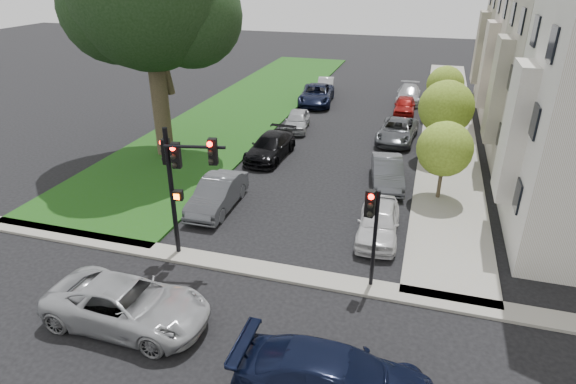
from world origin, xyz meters
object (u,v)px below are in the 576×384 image
(small_tree_b, at_px, (446,108))
(car_parked_7, at_px, (297,120))
(small_tree_c, at_px, (445,85))
(car_parked_4, at_px, (408,94))
(traffic_signal_secondary, at_px, (372,221))
(car_cross_near, at_px, (127,304))
(car_parked_9, at_px, (326,85))
(car_parked_3, at_px, (405,105))
(car_parked_6, at_px, (270,147))
(small_tree_a, at_px, (445,149))
(car_parked_8, at_px, (316,95))
(car_parked_1, at_px, (387,172))
(car_parked_2, at_px, (397,131))
(car_cross_far, at_px, (337,381))
(car_parked_0, at_px, (378,222))
(car_parked_5, at_px, (217,194))
(traffic_signal_main, at_px, (180,171))

(small_tree_b, bearing_deg, car_parked_7, 163.06)
(small_tree_c, bearing_deg, car_parked_4, 120.85)
(traffic_signal_secondary, bearing_deg, car_parked_4, 90.76)
(car_cross_near, height_order, car_parked_9, car_cross_near)
(car_cross_near, bearing_deg, small_tree_b, -26.69)
(car_parked_9, bearing_deg, small_tree_b, -63.67)
(car_parked_3, xyz_separation_m, car_parked_6, (-7.03, -11.92, 0.05))
(car_parked_6, bearing_deg, car_parked_9, 94.14)
(small_tree_a, distance_m, car_parked_6, 10.42)
(car_parked_6, xyz_separation_m, car_parked_8, (-0.24, 12.80, 0.07))
(small_tree_c, distance_m, car_cross_near, 28.10)
(traffic_signal_secondary, xyz_separation_m, car_parked_1, (-0.28, 9.20, -1.98))
(small_tree_b, bearing_deg, car_cross_near, -117.68)
(small_tree_c, relative_size, car_parked_8, 0.71)
(small_tree_b, distance_m, car_parked_2, 4.49)
(car_parked_1, bearing_deg, car_cross_far, -98.49)
(small_tree_c, relative_size, car_parked_4, 0.85)
(small_tree_c, relative_size, car_parked_7, 1.02)
(car_parked_1, height_order, car_parked_8, car_parked_8)
(car_parked_0, height_order, car_parked_2, car_parked_0)
(traffic_signal_secondary, relative_size, car_parked_6, 0.79)
(car_cross_far, relative_size, car_parked_1, 1.26)
(car_cross_near, xyz_separation_m, car_parked_9, (-0.61, 32.16, -0.10))
(car_cross_far, height_order, car_parked_9, car_cross_far)
(car_parked_7, relative_size, car_parked_9, 1.00)
(small_tree_a, bearing_deg, car_parked_8, 122.46)
(car_cross_far, height_order, car_parked_8, car_cross_far)
(car_parked_1, relative_size, car_parked_8, 0.78)
(small_tree_a, distance_m, car_parked_3, 15.28)
(traffic_signal_secondary, distance_m, car_parked_9, 29.09)
(car_parked_2, distance_m, car_parked_4, 10.23)
(small_tree_c, distance_m, traffic_signal_secondary, 22.29)
(traffic_signal_secondary, height_order, car_parked_0, traffic_signal_secondary)
(small_tree_b, relative_size, small_tree_c, 1.18)
(small_tree_a, bearing_deg, car_parked_3, 100.50)
(small_tree_b, relative_size, car_parked_5, 1.04)
(car_parked_3, distance_m, car_parked_4, 3.63)
(car_parked_8, bearing_deg, traffic_signal_secondary, -79.08)
(car_parked_6, bearing_deg, car_parked_2, 40.09)
(traffic_signal_main, relative_size, car_parked_5, 1.18)
(car_parked_5, xyz_separation_m, car_parked_6, (0.32, 7.03, -0.04))
(car_cross_near, bearing_deg, car_parked_2, -17.08)
(small_tree_b, xyz_separation_m, car_parked_4, (-2.72, 12.79, -2.45))
(small_tree_c, distance_m, car_parked_1, 13.38)
(car_parked_2, bearing_deg, traffic_signal_secondary, -84.65)
(small_tree_b, bearing_deg, car_parked_3, 106.76)
(car_parked_4, height_order, car_parked_8, car_parked_8)
(car_parked_5, bearing_deg, car_parked_0, -4.99)
(small_tree_c, relative_size, car_parked_2, 0.80)
(small_tree_c, xyz_separation_m, car_parked_3, (-2.76, 0.92, -2.00))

